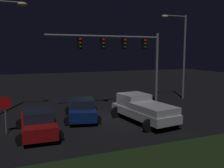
% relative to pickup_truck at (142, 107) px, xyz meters
% --- Properties ---
extents(ground_plane, '(80.00, 80.00, 0.00)m').
position_rel_pickup_truck_xyz_m(ground_plane, '(-2.20, 2.14, -1.00)').
color(ground_plane, black).
extents(pickup_truck, '(3.29, 5.59, 1.80)m').
position_rel_pickup_truck_xyz_m(pickup_truck, '(0.00, 0.00, 0.00)').
color(pickup_truck, '#B7B7BC').
rests_on(pickup_truck, ground_plane).
extents(car_sedan, '(3.12, 4.70, 1.51)m').
position_rel_pickup_truck_xyz_m(car_sedan, '(-3.70, 2.16, -0.26)').
color(car_sedan, navy).
rests_on(car_sedan, ground_plane).
extents(car_sedan_far, '(2.59, 4.46, 1.51)m').
position_rel_pickup_truck_xyz_m(car_sedan_far, '(-6.99, -0.21, -0.26)').
color(car_sedan_far, maroon).
rests_on(car_sedan_far, ground_plane).
extents(traffic_signal_gantry, '(10.32, 0.56, 6.50)m').
position_rel_pickup_truck_xyz_m(traffic_signal_gantry, '(1.09, 5.21, 4.03)').
color(traffic_signal_gantry, slate).
rests_on(traffic_signal_gantry, ground_plane).
extents(street_lamp_left, '(2.57, 0.44, 8.64)m').
position_rel_pickup_truck_xyz_m(street_lamp_left, '(-8.85, 5.76, 4.39)').
color(street_lamp_left, slate).
rests_on(street_lamp_left, ground_plane).
extents(street_lamp_right, '(2.89, 0.44, 8.42)m').
position_rel_pickup_truck_xyz_m(street_lamp_right, '(7.56, 5.96, 4.30)').
color(street_lamp_right, slate).
rests_on(street_lamp_right, ground_plane).
extents(stop_sign, '(0.76, 0.08, 2.23)m').
position_rel_pickup_truck_xyz_m(stop_sign, '(-8.72, 0.72, 0.56)').
color(stop_sign, slate).
rests_on(stop_sign, ground_plane).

